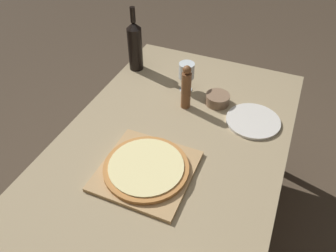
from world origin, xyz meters
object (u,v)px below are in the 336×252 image
Objects in this scene: wine_glass at (187,72)px; pizza at (146,167)px; small_bowl at (218,99)px; pepper_mill at (186,88)px; wine_bottle at (135,45)px.

pizza is at bearing -84.88° from wine_glass.
small_bowl is (0.19, -0.05, -0.09)m from wine_glass.
pizza is at bearing -89.34° from pepper_mill.
small_bowl reaches higher than pizza.
wine_bottle is (-0.40, 0.69, 0.12)m from pizza.
pizza is 2.87× the size of small_bowl.
wine_bottle is at bearing 150.16° from pepper_mill.
wine_bottle is at bearing 119.89° from pizza.
pepper_mill is at bearing 90.66° from pizza.
wine_glass is (0.34, -0.09, -0.03)m from wine_bottle.
pizza is 2.15× the size of wine_glass.
wine_glass reaches higher than small_bowl.
pizza is 0.81m from wine_bottle.
wine_glass is (-0.05, 0.13, 0.00)m from pepper_mill.
wine_glass reaches higher than pizza.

